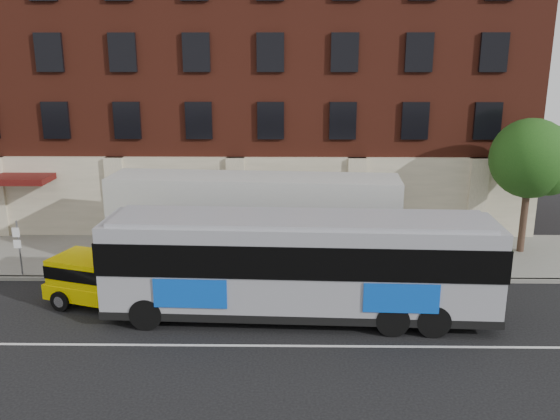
{
  "coord_description": "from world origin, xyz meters",
  "views": [
    {
      "loc": [
        2.58,
        -16.29,
        9.08
      ],
      "look_at": [
        2.29,
        5.5,
        3.18
      ],
      "focal_mm": 37.09,
      "sensor_mm": 36.0,
      "label": 1
    }
  ],
  "objects_px": {
    "city_bus": "(300,262)",
    "street_tree": "(531,162)",
    "yellow_suv": "(104,278)",
    "shipping_container": "(254,223)",
    "sign_pole": "(19,246)"
  },
  "relations": [
    {
      "from": "sign_pole",
      "to": "shipping_container",
      "type": "bearing_deg",
      "value": 8.56
    },
    {
      "from": "street_tree",
      "to": "shipping_container",
      "type": "relative_size",
      "value": 0.5
    },
    {
      "from": "street_tree",
      "to": "sign_pole",
      "type": "bearing_deg",
      "value": -171.39
    },
    {
      "from": "yellow_suv",
      "to": "city_bus",
      "type": "bearing_deg",
      "value": -6.96
    },
    {
      "from": "street_tree",
      "to": "shipping_container",
      "type": "bearing_deg",
      "value": -171.35
    },
    {
      "from": "city_bus",
      "to": "street_tree",
      "type": "bearing_deg",
      "value": 32.81
    },
    {
      "from": "shipping_container",
      "to": "street_tree",
      "type": "bearing_deg",
      "value": 8.65
    },
    {
      "from": "shipping_container",
      "to": "yellow_suv",
      "type": "bearing_deg",
      "value": -143.14
    },
    {
      "from": "yellow_suv",
      "to": "shipping_container",
      "type": "bearing_deg",
      "value": 36.86
    },
    {
      "from": "street_tree",
      "to": "city_bus",
      "type": "bearing_deg",
      "value": -147.19
    },
    {
      "from": "street_tree",
      "to": "yellow_suv",
      "type": "distance_m",
      "value": 19.01
    },
    {
      "from": "sign_pole",
      "to": "street_tree",
      "type": "bearing_deg",
      "value": 8.61
    },
    {
      "from": "yellow_suv",
      "to": "shipping_container",
      "type": "relative_size",
      "value": 0.4
    },
    {
      "from": "street_tree",
      "to": "shipping_container",
      "type": "distance_m",
      "value": 12.76
    },
    {
      "from": "shipping_container",
      "to": "sign_pole",
      "type": "bearing_deg",
      "value": -171.44
    }
  ]
}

